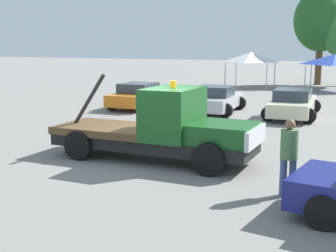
{
  "coord_description": "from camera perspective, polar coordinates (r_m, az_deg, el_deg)",
  "views": [
    {
      "loc": [
        5.77,
        -12.29,
        3.43
      ],
      "look_at": [
        0.5,
        0.0,
        1.05
      ],
      "focal_mm": 50.0,
      "sensor_mm": 36.0,
      "label": 1
    }
  ],
  "objects": [
    {
      "name": "parked_car_silver",
      "position": [
        23.41,
        5.81,
        3.21
      ],
      "size": [
        2.54,
        4.35,
        1.34
      ],
      "rotation": [
        0.0,
        0.0,
        1.61
      ],
      "color": "#B7B7BC",
      "rests_on": "ground"
    },
    {
      "name": "tree_left",
      "position": [
        40.93,
        18.15,
        12.11
      ],
      "size": [
        4.36,
        4.36,
        7.79
      ],
      "color": "brown",
      "rests_on": "ground"
    },
    {
      "name": "ground_plane",
      "position": [
        14.0,
        -1.89,
        -4.09
      ],
      "size": [
        160.0,
        160.0,
        0.0
      ],
      "primitive_type": "plane",
      "color": "gray"
    },
    {
      "name": "person_near_truck",
      "position": [
        10.86,
        14.53,
        -3.07
      ],
      "size": [
        0.39,
        0.39,
        1.76
      ],
      "rotation": [
        0.0,
        0.0,
        5.14
      ],
      "color": "#475B84",
      "rests_on": "ground"
    },
    {
      "name": "traffic_cone",
      "position": [
        18.53,
        5.64,
        0.17
      ],
      "size": [
        0.4,
        0.4,
        0.55
      ],
      "color": "black",
      "rests_on": "ground"
    },
    {
      "name": "tow_truck",
      "position": [
        13.64,
        -0.49,
        -0.47
      ],
      "size": [
        6.24,
        2.27,
        2.51
      ],
      "rotation": [
        0.0,
        0.0,
        -0.03
      ],
      "color": "black",
      "rests_on": "ground"
    },
    {
      "name": "canopy_tent_white",
      "position": [
        36.8,
        10.08,
        8.27
      ],
      "size": [
        3.2,
        3.2,
        2.75
      ],
      "color": "#9E9EA3",
      "rests_on": "ground"
    },
    {
      "name": "parked_car_orange",
      "position": [
        25.14,
        -3.44,
        3.72
      ],
      "size": [
        2.49,
        4.6,
        1.34
      ],
      "rotation": [
        0.0,
        0.0,
        1.58
      ],
      "color": "orange",
      "rests_on": "ground"
    },
    {
      "name": "parked_car_cream",
      "position": [
        22.57,
        14.97,
        2.67
      ],
      "size": [
        2.48,
        4.91,
        1.34
      ],
      "rotation": [
        0.0,
        0.0,
        1.61
      ],
      "color": "beige",
      "rests_on": "ground"
    },
    {
      "name": "canopy_tent_blue",
      "position": [
        35.74,
        19.69,
        7.64
      ],
      "size": [
        3.65,
        3.65,
        2.64
      ],
      "color": "#9E9EA3",
      "rests_on": "ground"
    }
  ]
}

